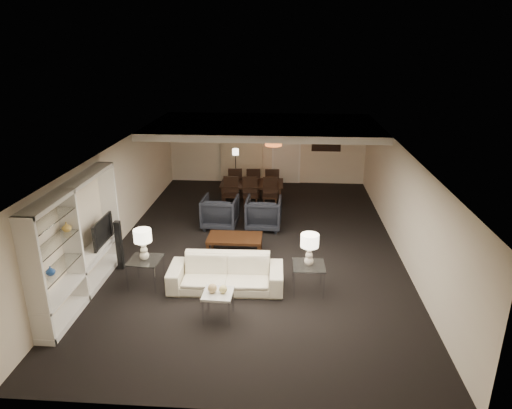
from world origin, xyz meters
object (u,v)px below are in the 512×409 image
object	(u,v)px
side_table_right	(308,278)
dining_table	(252,193)
vase_blue	(50,271)
chair_nl	(230,194)
sofa	(226,273)
television	(98,231)
chair_nr	(270,195)
chair_fm	(253,182)
armchair_right	(264,213)
floor_lamp	(236,171)
marble_table	(218,305)
chair_fr	(272,183)
chair_fl	(235,182)
pendant_light	(274,142)
table_lamp_right	(309,250)
coffee_table	(235,246)
floor_speaker	(119,245)
table_lamp_left	(143,245)
armchair_left	(220,212)
chair_nm	(250,195)
side_table_left	(146,272)
vase_amber	(66,227)

from	to	relation	value
side_table_right	dining_table	distance (m)	5.51
vase_blue	chair_nl	world-z (taller)	vase_blue
sofa	television	world-z (taller)	television
chair_nr	chair_fm	bearing A→B (deg)	112.97
armchair_right	floor_lamp	distance (m)	3.33
marble_table	chair_fr	distance (m)	7.07
chair_nl	chair_fl	distance (m)	1.30
pendant_light	table_lamp_right	xyz separation A→B (m)	(0.93, -5.66, -0.98)
chair_nl	floor_lamp	size ratio (longest dim) A/B	0.68
sofa	floor_lamp	size ratio (longest dim) A/B	1.58
side_table_right	chair_fl	size ratio (longest dim) A/B	0.64
pendant_light	coffee_table	world-z (taller)	pendant_light
side_table_right	dining_table	bearing A→B (deg)	106.62
floor_speaker	chair_fr	xyz separation A→B (m)	(3.23, 5.22, -0.07)
chair_nl	chair_fm	distance (m)	1.43
table_lamp_left	table_lamp_right	size ratio (longest dim) A/B	1.00
pendant_light	vase_blue	bearing A→B (deg)	-116.50
side_table_right	chair_fm	bearing A→B (deg)	104.88
armchair_left	television	bearing A→B (deg)	55.87
coffee_table	chair_nr	size ratio (longest dim) A/B	1.27
floor_speaker	chair_fm	size ratio (longest dim) A/B	1.13
armchair_left	floor_lamp	bearing A→B (deg)	-88.35
television	floor_lamp	distance (m)	6.44
sofa	chair_nr	world-z (taller)	chair_nr
chair_nl	coffee_table	bearing A→B (deg)	-82.48
table_lamp_right	marble_table	bearing A→B (deg)	-147.09
table_lamp_left	chair_fl	xyz separation A→B (m)	(1.22, 5.93, -0.43)
pendant_light	table_lamp_right	size ratio (longest dim) A/B	0.78
marble_table	chair_nm	size ratio (longest dim) A/B	0.53
pendant_light	table_lamp_left	distance (m)	6.25
side_table_right	chair_fr	bearing A→B (deg)	99.34
table_lamp_right	vase_blue	world-z (taller)	table_lamp_right
chair_nr	floor_lamp	bearing A→B (deg)	122.75
sofa	armchair_left	world-z (taller)	armchair_left
chair_nm	floor_lamp	bearing A→B (deg)	101.92
side_table_left	chair_nl	xyz separation A→B (m)	(1.22, 4.63, 0.21)
chair_fl	chair_fm	world-z (taller)	same
pendant_light	floor_speaker	size ratio (longest dim) A/B	0.45
side_table_right	chair_fl	world-z (taller)	chair_fl
vase_amber	floor_speaker	distance (m)	1.90
armchair_left	chair_fr	bearing A→B (deg)	-113.50
table_lamp_left	dining_table	distance (m)	5.62
pendant_light	chair_fl	xyz separation A→B (m)	(-1.25, 0.27, -1.41)
side_table_right	table_lamp_right	distance (m)	0.64
floor_speaker	coffee_table	bearing A→B (deg)	20.32
vase_amber	chair_fr	bearing A→B (deg)	62.20
side_table_left	vase_blue	distance (m)	2.12
coffee_table	vase_blue	world-z (taller)	vase_blue
sofa	table_lamp_left	xyz separation A→B (m)	(-1.70, 0.00, 0.60)
floor_lamp	dining_table	bearing A→B (deg)	-60.93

